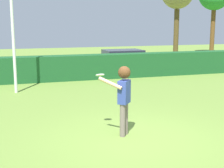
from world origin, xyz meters
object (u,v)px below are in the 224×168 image
(lamppost, at_px, (12,17))
(parked_car_blue, at_px, (123,59))
(frisbee, at_px, (100,75))
(person, at_px, (124,93))

(lamppost, height_order, parked_car_blue, lamppost)
(frisbee, distance_m, lamppost, 6.11)
(frisbee, height_order, lamppost, lamppost)
(frisbee, xyz_separation_m, lamppost, (-2.03, 5.55, 1.54))
(parked_car_blue, bearing_deg, lamppost, -144.31)
(person, bearing_deg, parked_car_blue, 70.61)
(person, relative_size, parked_car_blue, 0.42)
(frisbee, relative_size, parked_car_blue, 0.06)
(person, xyz_separation_m, parked_car_blue, (3.75, 10.66, -0.42))
(lamppost, relative_size, parked_car_blue, 1.28)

